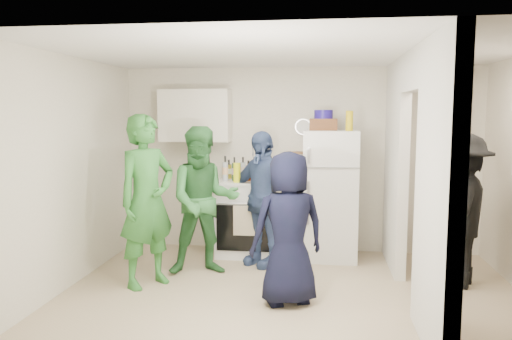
{
  "coord_description": "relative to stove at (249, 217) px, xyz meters",
  "views": [
    {
      "loc": [
        0.3,
        -5.1,
        1.89
      ],
      "look_at": [
        -0.43,
        0.4,
        1.25
      ],
      "focal_mm": 35.0,
      "sensor_mm": 36.0,
      "label": 1
    }
  ],
  "objects": [
    {
      "name": "bottle_a",
      "position": [
        -0.29,
        0.12,
        0.63
      ],
      "size": [
        0.08,
        0.08,
        0.26
      ],
      "primitive_type": "cylinder",
      "color": "olive",
      "rests_on": "stove"
    },
    {
      "name": "spice_shelf",
      "position": [
        0.65,
        0.28,
        0.85
      ],
      "size": [
        0.35,
        0.08,
        0.03
      ],
      "primitive_type": "cube",
      "color": "olive",
      "rests_on": "wall_back"
    },
    {
      "name": "bottle_b",
      "position": [
        -0.18,
        -0.08,
        0.66
      ],
      "size": [
        0.06,
        0.06,
        0.31
      ],
      "primitive_type": "cylinder",
      "color": "#1A4C19",
      "rests_on": "stove"
    },
    {
      "name": "person_green_center",
      "position": [
        -0.4,
        -0.86,
        0.37
      ],
      "size": [
        1.0,
        0.88,
        1.73
      ],
      "primitive_type": "imported",
      "rotation": [
        0.0,
        0.0,
        0.3
      ],
      "color": "#367B3D",
      "rests_on": "floor"
    },
    {
      "name": "floor",
      "position": [
        0.65,
        -1.37,
        -0.5
      ],
      "size": [
        4.8,
        4.8,
        0.0
      ],
      "primitive_type": "plane",
      "color": "tan",
      "rests_on": "ground"
    },
    {
      "name": "wall_clock",
      "position": [
        0.7,
        0.31,
        1.2
      ],
      "size": [
        0.22,
        0.02,
        0.22
      ],
      "primitive_type": "cylinder",
      "rotation": [
        1.57,
        0.0,
        0.0
      ],
      "color": "white",
      "rests_on": "wall_back"
    },
    {
      "name": "bottle_f",
      "position": [
        0.17,
        0.01,
        0.66
      ],
      "size": [
        0.06,
        0.06,
        0.31
      ],
      "primitive_type": "cylinder",
      "color": "#133616",
      "rests_on": "stove"
    },
    {
      "name": "wall_left",
      "position": [
        -1.75,
        -1.37,
        0.75
      ],
      "size": [
        0.0,
        3.4,
        3.4
      ],
      "primitive_type": "plane",
      "rotation": [
        1.57,
        0.0,
        1.57
      ],
      "color": "silver",
      "rests_on": "floor"
    },
    {
      "name": "bottle_i",
      "position": [
        0.07,
        0.08,
        0.65
      ],
      "size": [
        0.08,
        0.08,
        0.3
      ],
      "primitive_type": "cylinder",
      "color": "#512A0D",
      "rests_on": "stove"
    },
    {
      "name": "blue_bowl",
      "position": [
        0.97,
        0.02,
        1.37
      ],
      "size": [
        0.24,
        0.24,
        0.11
      ],
      "primitive_type": "cylinder",
      "color": "navy",
      "rests_on": "wicker_basket"
    },
    {
      "name": "person_denim",
      "position": [
        0.23,
        -0.44,
        0.33
      ],
      "size": [
        1.03,
        0.91,
        1.67
      ],
      "primitive_type": "imported",
      "rotation": [
        0.0,
        0.0,
        -0.64
      ],
      "color": "#3C4B83",
      "rests_on": "floor"
    },
    {
      "name": "bottle_g",
      "position": [
        0.28,
        0.15,
        0.65
      ],
      "size": [
        0.07,
        0.07,
        0.31
      ],
      "primitive_type": "cylinder",
      "color": "olive",
      "rests_on": "stove"
    },
    {
      "name": "person_navy",
      "position": [
        0.64,
        -1.68,
        0.26
      ],
      "size": [
        0.87,
        0.74,
        1.52
      ],
      "primitive_type": "imported",
      "rotation": [
        0.0,
        0.0,
        -2.74
      ],
      "color": "black",
      "rests_on": "floor"
    },
    {
      "name": "bottle_e",
      "position": [
        0.11,
        0.19,
        0.65
      ],
      "size": [
        0.06,
        0.06,
        0.3
      ],
      "primitive_type": "cylinder",
      "color": "#A7AAB9",
      "rests_on": "stove"
    },
    {
      "name": "bottle_h",
      "position": [
        -0.29,
        -0.1,
        0.66
      ],
      "size": [
        0.07,
        0.07,
        0.33
      ],
      "primitive_type": "cylinder",
      "color": "#B1B4BD",
      "rests_on": "stove"
    },
    {
      "name": "partition_pier_front",
      "position": [
        1.85,
        -2.47,
        0.75
      ],
      "size": [
        0.12,
        1.2,
        2.5
      ],
      "primitive_type": "cube",
      "color": "silver",
      "rests_on": "floor"
    },
    {
      "name": "upper_cabinet",
      "position": [
        -0.75,
        0.15,
        1.35
      ],
      "size": [
        0.95,
        0.34,
        0.7
      ],
      "primitive_type": "cube",
      "color": "silver",
      "rests_on": "wall_back"
    },
    {
      "name": "wall_back",
      "position": [
        0.65,
        0.33,
        0.75
      ],
      "size": [
        4.8,
        0.0,
        4.8
      ],
      "primitive_type": "plane",
      "rotation": [
        1.57,
        0.0,
        0.0
      ],
      "color": "silver",
      "rests_on": "floor"
    },
    {
      "name": "wicker_basket",
      "position": [
        0.97,
        0.02,
        1.24
      ],
      "size": [
        0.35,
        0.25,
        0.15
      ],
      "primitive_type": "cube",
      "color": "brown",
      "rests_on": "fridge"
    },
    {
      "name": "bottle_d",
      "position": [
        0.0,
        -0.05,
        0.63
      ],
      "size": [
        0.07,
        0.07,
        0.27
      ],
      "primitive_type": "cylinder",
      "color": "#652E11",
      "rests_on": "stove"
    },
    {
      "name": "partition_pier_back",
      "position": [
        1.85,
        -0.27,
        0.75
      ],
      "size": [
        0.12,
        1.2,
        2.5
      ],
      "primitive_type": "cube",
      "color": "silver",
      "rests_on": "floor"
    },
    {
      "name": "stove",
      "position": [
        0.0,
        0.0,
        0.0
      ],
      "size": [
        0.84,
        0.7,
        1.0
      ],
      "primitive_type": "cube",
      "color": "white",
      "rests_on": "floor"
    },
    {
      "name": "person_nook",
      "position": [
        2.46,
        -0.9,
        0.34
      ],
      "size": [
        1.03,
        1.25,
        1.68
      ],
      "primitive_type": "imported",
      "rotation": [
        0.0,
        0.0,
        -2.01
      ],
      "color": "black",
      "rests_on": "floor"
    },
    {
      "name": "red_cup",
      "position": [
        0.22,
        -0.2,
        0.56
      ],
      "size": [
        0.09,
        0.09,
        0.12
      ],
      "primitive_type": "cylinder",
      "color": "#C0340C",
      "rests_on": "stove"
    },
    {
      "name": "yellow_cup_stack_stove",
      "position": [
        -0.12,
        -0.22,
        0.63
      ],
      "size": [
        0.09,
        0.09,
        0.25
      ],
      "primitive_type": "cylinder",
      "color": "#F3FA15",
      "rests_on": "stove"
    },
    {
      "name": "yellow_cup_stack_top",
      "position": [
        1.29,
        -0.13,
        1.29
      ],
      "size": [
        0.09,
        0.09,
        0.25
      ],
      "primitive_type": "cylinder",
      "color": "yellow",
      "rests_on": "fridge"
    },
    {
      "name": "partition_header",
      "position": [
        1.85,
        -1.37,
        1.8
      ],
      "size": [
        0.12,
        1.0,
        0.4
      ],
      "primitive_type": "cube",
      "color": "silver",
      "rests_on": "partition_pier_back"
    },
    {
      "name": "ceiling",
      "position": [
        0.65,
        -1.37,
        2.0
      ],
      "size": [
        4.8,
        4.8,
        0.0
      ],
      "primitive_type": "plane",
      "rotation": [
        3.14,
        0.0,
        0.0
      ],
      "color": "white",
      "rests_on": "wall_back"
    },
    {
      "name": "bottle_c",
      "position": [
        -0.1,
        0.15,
        0.65
      ],
      "size": [
        0.07,
        0.07,
        0.3
      ],
      "primitive_type": "cylinder",
      "color": "#B3BEC2",
      "rests_on": "stove"
    },
    {
      "name": "fridge",
      "position": [
        1.07,
        -0.03,
        0.33
      ],
      "size": [
        0.68,
        0.67,
        1.66
      ],
      "primitive_type": "cube",
      "color": "white",
      "rests_on": "floor"
    },
    {
      "name": "wall_front",
      "position": [
        0.65,
        -3.07,
        0.75
      ],
      "size": [
        4.8,
        0.0,
        4.8
      ],
      "primitive_type": "plane",
      "rotation": [
        -1.57,
        0.0,
        0.0
      ],
      "color": "silver",
      "rests_on": "floor"
    },
    {
      "name": "person_green_left",
      "position": [
        -0.92,
        -1.35,
        0.44
      ],
      "size": [
        0.77,
        0.82,
        1.88
      ],
      "primitive_type": "imported",
      "rotation": [
        0.0,
        0.0,
        0.94
      ],
      "color": "#317B32",
      "rests_on": "floor"
    }
  ]
}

